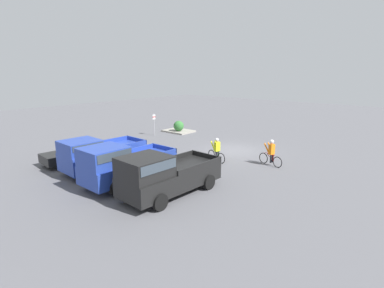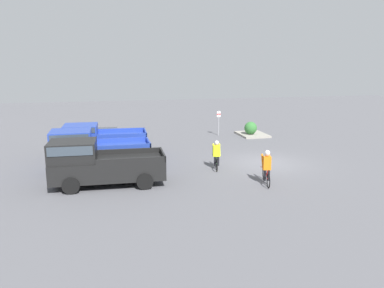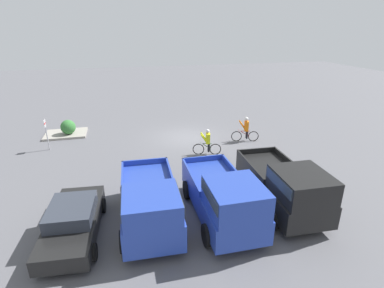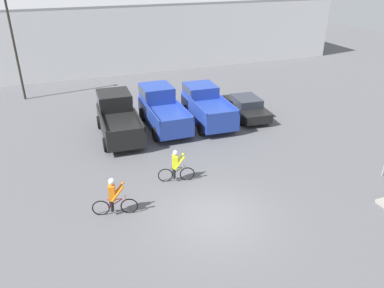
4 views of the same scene
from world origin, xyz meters
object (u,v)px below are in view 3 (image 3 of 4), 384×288
Objects in this scene: cyclist_0 at (207,142)px; fire_lane_sign at (46,131)px; pickup_truck_1 at (224,197)px; cyclist_1 at (246,129)px; shrub at (68,127)px; pickup_truck_0 at (286,185)px; sedan_0 at (73,221)px; pickup_truck_2 at (150,203)px.

fire_lane_sign reaches higher than cyclist_0.
pickup_truck_1 reaches higher than cyclist_0.
cyclist_1 is 1.79× the size of shrub.
cyclist_1 is at bearing -118.31° from pickup_truck_1.
pickup_truck_1 is at bearing 61.69° from cyclist_1.
pickup_truck_0 is 2.61× the size of fire_lane_sign.
fire_lane_sign is at bearing -74.52° from sedan_0.
fire_lane_sign reaches higher than sedan_0.
sedan_0 is 2.18× the size of fire_lane_sign.
fire_lane_sign is 2.04× the size of shrub.
pickup_truck_0 reaches higher than cyclist_0.
fire_lane_sign is at bearing -6.70° from cyclist_1.
cyclist_0 is 1.67× the size of shrub.
pickup_truck_0 reaches higher than sedan_0.
cyclist_0 is 10.15m from shrub.
fire_lane_sign is (12.56, -1.47, 0.39)m from cyclist_1.
shrub is at bearing -59.06° from pickup_truck_1.
pickup_truck_1 is at bearing 174.45° from sedan_0.
cyclist_1 is (-7.24, -7.82, -0.23)m from pickup_truck_2.
fire_lane_sign is (5.32, -9.29, 0.16)m from pickup_truck_2.
sedan_0 is at bearing 41.57° from cyclist_0.
pickup_truck_1 is 14.13m from shrub.
sedan_0 is 2.48× the size of cyclist_1.
pickup_truck_2 reaches higher than fire_lane_sign.
pickup_truck_0 is at bearing 178.37° from sedan_0.
pickup_truck_1 is at bearing 171.85° from pickup_truck_2.
shrub is at bearing -18.43° from cyclist_1.
pickup_truck_1 is 6.79m from cyclist_0.
pickup_truck_1 is 5.16× the size of shrub.
shrub is at bearing -32.53° from cyclist_0.
pickup_truck_1 reaches higher than pickup_truck_0.
pickup_truck_2 is 10.71m from fire_lane_sign.
fire_lane_sign is (8.13, -9.69, 0.10)m from pickup_truck_1.
fire_lane_sign is 2.64m from shrub.
cyclist_1 is at bearing 161.57° from shrub.
fire_lane_sign is (9.43, -3.04, 0.46)m from cyclist_0.
pickup_truck_0 reaches higher than shrub.
pickup_truck_0 is 1.20× the size of sedan_0.
cyclist_1 is (-3.13, -1.56, 0.06)m from cyclist_0.
pickup_truck_1 is 3.10× the size of cyclist_0.
pickup_truck_2 is at bearing 177.09° from sedan_0.
pickup_truck_0 is at bearing 103.18° from cyclist_0.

